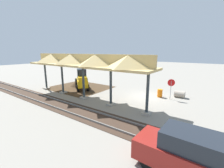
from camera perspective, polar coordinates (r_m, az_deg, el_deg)
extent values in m
plane|color=gray|center=(17.88, 13.29, -4.77)|extent=(120.00, 120.00, 0.00)
cube|color=#42301E|center=(22.28, -12.19, -1.31)|extent=(8.17, 7.00, 0.01)
cube|color=#9E998E|center=(13.08, 12.98, -10.74)|extent=(0.70, 0.70, 0.20)
cylinder|color=#2D383D|center=(12.52, 13.36, -3.56)|extent=(0.24, 0.24, 3.60)
cube|color=#9E998E|center=(14.75, -0.45, -7.71)|extent=(0.70, 0.70, 0.20)
cylinder|color=#2D383D|center=(14.26, -0.46, -1.28)|extent=(0.24, 0.24, 3.60)
cube|color=#9E998E|center=(17.07, -10.57, -5.11)|extent=(0.70, 0.70, 0.20)
cylinder|color=#2D383D|center=(16.65, -10.80, 0.48)|extent=(0.24, 0.24, 3.60)
cube|color=#9E998E|center=(19.81, -18.03, -3.07)|extent=(0.70, 0.70, 0.20)
cylinder|color=#2D383D|center=(19.45, -18.36, 1.77)|extent=(0.24, 0.24, 3.60)
cube|color=#9E998E|center=(22.82, -23.58, -1.51)|extent=(0.70, 0.70, 0.20)
cylinder|color=#2D383D|center=(22.50, -23.95, 2.70)|extent=(0.24, 0.24, 3.60)
cube|color=tan|center=(16.37, -11.07, 7.01)|extent=(15.96, 3.20, 0.20)
cube|color=tan|center=(16.32, -11.16, 9.28)|extent=(15.96, 0.20, 1.10)
pyramid|color=tan|center=(12.89, 6.25, 8.67)|extent=(3.32, 3.20, 1.10)
pyramid|color=tan|center=(15.04, -6.25, 9.19)|extent=(3.32, 3.20, 1.10)
pyramid|color=tan|center=(17.71, -15.33, 9.30)|extent=(3.32, 3.20, 1.10)
pyramid|color=tan|center=(20.69, -21.92, 9.23)|extent=(3.32, 3.20, 1.10)
cube|color=slate|center=(12.12, 0.40, -12.47)|extent=(60.00, 0.08, 0.15)
cube|color=slate|center=(11.09, -4.03, -14.97)|extent=(60.00, 0.08, 0.15)
cube|color=#38281E|center=(11.62, -1.70, -13.94)|extent=(60.00, 2.58, 0.03)
cylinder|color=gray|center=(17.50, 21.43, -2.19)|extent=(0.06, 0.06, 2.05)
cylinder|color=red|center=(17.32, 21.64, 0.48)|extent=(0.73, 0.26, 0.76)
cube|color=#EAB214|center=(20.95, -11.35, 0.57)|extent=(3.32, 3.00, 0.90)
cube|color=#1E262D|center=(20.95, -11.53, 3.76)|extent=(1.75, 1.72, 1.40)
cube|color=#EAB214|center=(19.82, -11.17, 1.97)|extent=(1.58, 1.57, 0.50)
cylinder|color=black|center=(22.01, -9.69, 0.48)|extent=(1.28, 1.10, 1.40)
cylinder|color=black|center=(21.90, -13.41, 0.26)|extent=(1.28, 1.10, 1.40)
cylinder|color=black|center=(20.07, -9.16, -1.38)|extent=(0.89, 0.79, 0.90)
cylinder|color=black|center=(19.96, -12.87, -1.61)|extent=(0.89, 0.79, 0.90)
cylinder|color=#EAB214|center=(22.79, -11.93, 4.31)|extent=(0.95, 0.80, 1.41)
cylinder|color=#EAB214|center=(23.66, -12.09, 4.45)|extent=(0.86, 0.72, 1.51)
cube|color=#47474C|center=(24.17, -12.09, 2.90)|extent=(0.97, 1.00, 0.40)
cone|color=#42301E|center=(23.41, -13.05, -0.70)|extent=(4.43, 4.43, 1.77)
cylinder|color=#9E9384|center=(18.76, 24.37, -3.57)|extent=(1.11, 0.77, 0.74)
cylinder|color=black|center=(18.85, 22.75, -3.36)|extent=(0.03, 0.48, 0.48)
cube|color=maroon|center=(7.71, 25.95, -23.77)|extent=(4.25, 1.86, 0.95)
cube|color=#1E232B|center=(7.24, 28.32, -18.64)|extent=(2.39, 1.60, 0.73)
cylinder|color=black|center=(7.71, 12.95, -27.12)|extent=(0.61, 0.22, 0.60)
cylinder|color=black|center=(8.82, 17.20, -21.71)|extent=(0.61, 0.22, 0.60)
cylinder|color=orange|center=(18.06, 17.76, -3.37)|extent=(0.56, 0.56, 0.90)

